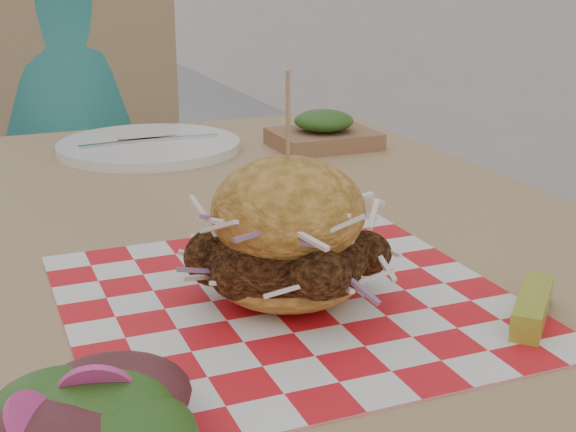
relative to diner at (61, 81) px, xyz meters
name	(u,v)px	position (x,y,z in m)	size (l,w,h in m)	color
diner	(61,81)	(0.00, 0.00, 0.00)	(0.55, 0.36, 1.52)	teal
patio_table	(241,306)	(0.04, -1.13, -0.09)	(0.80, 1.20, 0.75)	#A4805B
patio_chair	(99,184)	(0.05, -0.15, -0.21)	(0.45, 0.46, 0.95)	#A4805B
paper_liner	(288,300)	(0.02, -1.30, -0.01)	(0.36, 0.36, 0.00)	red
sandwich	(288,240)	(0.02, -1.30, 0.05)	(0.17, 0.17, 0.19)	gold
pickle_spear	(533,306)	(0.19, -1.41, 0.00)	(0.10, 0.02, 0.02)	#A8AD32
place_setting	(149,146)	(0.04, -0.71, 0.00)	(0.27, 0.27, 0.02)	white
kraft_tray	(324,132)	(0.29, -0.79, 0.01)	(0.15, 0.12, 0.06)	#8E6140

